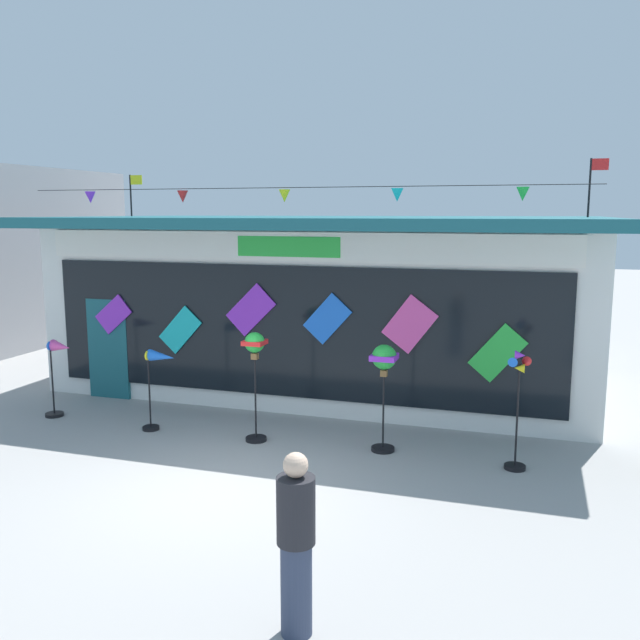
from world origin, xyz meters
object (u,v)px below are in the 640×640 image
object	(u,v)px
kite_shop_building	(335,298)
wind_spinner_right	(518,401)
wind_spinner_far_left	(59,363)
wind_spinner_left	(159,371)
wind_spinner_center_right	(384,368)
wind_spinner_center_left	(255,357)
person_near_camera	(296,543)

from	to	relation	value
kite_shop_building	wind_spinner_right	xyz separation A→B (m)	(4.05, -4.41, -0.79)
wind_spinner_far_left	wind_spinner_left	world-z (taller)	wind_spinner_far_left
kite_shop_building	wind_spinner_right	distance (m)	6.04
kite_shop_building	wind_spinner_far_left	distance (m)	5.86
wind_spinner_left	wind_spinner_right	bearing A→B (deg)	0.21
wind_spinner_center_right	wind_spinner_left	bearing A→B (deg)	-176.93
wind_spinner_left	wind_spinner_center_left	xyz separation A→B (m)	(1.74, 0.03, 0.34)
wind_spinner_far_left	wind_spinner_center_right	world-z (taller)	wind_spinner_center_right
person_near_camera	kite_shop_building	bearing A→B (deg)	114.40
kite_shop_building	wind_spinner_center_left	size ratio (longest dim) A/B	6.17
wind_spinner_center_right	wind_spinner_right	xyz separation A→B (m)	(2.00, -0.18, -0.30)
wind_spinner_far_left	wind_spinner_right	bearing A→B (deg)	-0.91
wind_spinner_left	wind_spinner_center_left	world-z (taller)	wind_spinner_center_left
wind_spinner_far_left	person_near_camera	xyz separation A→B (m)	(6.24, -4.73, -0.15)
kite_shop_building	wind_spinner_center_right	distance (m)	4.72
wind_spinner_far_left	wind_spinner_center_left	xyz separation A→B (m)	(3.89, -0.11, 0.39)
wind_spinner_left	wind_spinner_right	distance (m)	5.82
wind_spinner_far_left	person_near_camera	world-z (taller)	person_near_camera
kite_shop_building	wind_spinner_left	distance (m)	4.83
kite_shop_building	person_near_camera	size ratio (longest dim) A/B	6.63
kite_shop_building	wind_spinner_center_left	distance (m)	4.42
kite_shop_building	wind_spinner_center_left	world-z (taller)	kite_shop_building
wind_spinner_center_left	wind_spinner_center_right	distance (m)	2.09
wind_spinner_center_left	person_near_camera	distance (m)	5.21
kite_shop_building	wind_spinner_center_right	bearing A→B (deg)	-64.14
wind_spinner_center_left	wind_spinner_right	world-z (taller)	wind_spinner_center_left
wind_spinner_far_left	person_near_camera	distance (m)	7.83
wind_spinner_far_left	wind_spinner_center_right	xyz separation A→B (m)	(5.97, 0.06, 0.33)
wind_spinner_left	wind_spinner_center_right	xyz separation A→B (m)	(3.82, 0.20, 0.28)
wind_spinner_far_left	wind_spinner_left	size ratio (longest dim) A/B	1.01
wind_spinner_center_right	wind_spinner_right	bearing A→B (deg)	-5.26
wind_spinner_left	person_near_camera	size ratio (longest dim) A/B	0.84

